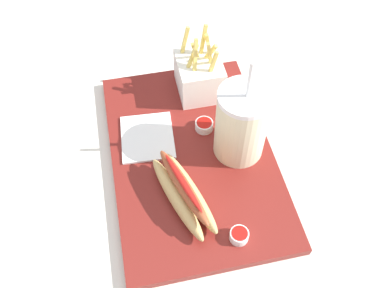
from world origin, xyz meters
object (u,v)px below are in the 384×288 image
(fries_basket, at_px, (199,75))
(napkin_stack, at_px, (147,137))
(hot_dog_1, at_px, (183,193))
(ketchup_cup_1, at_px, (204,125))
(ketchup_cup_2, at_px, (239,235))
(soda_cup, at_px, (241,124))

(fries_basket, relative_size, napkin_stack, 1.27)
(hot_dog_1, relative_size, ketchup_cup_1, 5.26)
(ketchup_cup_1, bearing_deg, ketchup_cup_2, 0.99)
(soda_cup, relative_size, ketchup_cup_2, 7.27)
(hot_dog_1, height_order, napkin_stack, hot_dog_1)
(soda_cup, distance_m, ketchup_cup_1, 0.11)
(soda_cup, xyz_separation_m, hot_dog_1, (0.09, -0.13, -0.05))
(ketchup_cup_2, bearing_deg, ketchup_cup_1, -179.01)
(ketchup_cup_1, height_order, napkin_stack, ketchup_cup_1)
(soda_cup, xyz_separation_m, ketchup_cup_1, (-0.06, -0.05, -0.07))
(ketchup_cup_2, bearing_deg, fries_basket, 178.47)
(fries_basket, height_order, ketchup_cup_1, fries_basket)
(soda_cup, height_order, hot_dog_1, soda_cup)
(hot_dog_1, distance_m, ketchup_cup_2, 0.12)
(hot_dog_1, xyz_separation_m, ketchup_cup_1, (-0.16, 0.07, -0.02))
(soda_cup, relative_size, ketchup_cup_1, 6.42)
(hot_dog_1, bearing_deg, napkin_stack, -163.96)
(soda_cup, relative_size, hot_dog_1, 1.22)
(fries_basket, relative_size, ketchup_cup_2, 4.60)
(ketchup_cup_1, distance_m, napkin_stack, 0.12)
(hot_dog_1, bearing_deg, soda_cup, 125.51)
(fries_basket, distance_m, ketchup_cup_2, 0.36)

